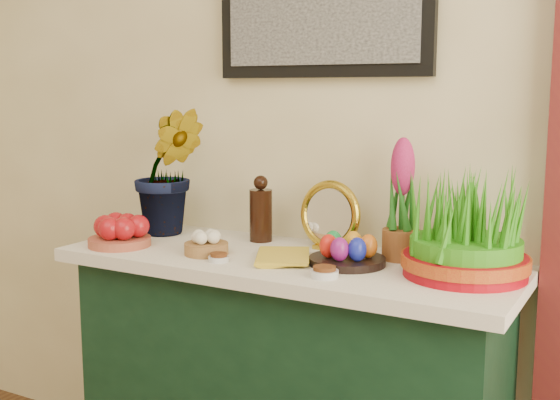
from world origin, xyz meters
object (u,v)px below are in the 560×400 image
(sideboard, at_px, (288,399))
(book, at_px, (256,256))
(hyacinth_green, at_px, (169,151))
(mirror, at_px, (330,216))
(wheatgrass_sabzeh, at_px, (466,232))

(sideboard, xyz_separation_m, book, (-0.06, -0.09, 0.48))
(hyacinth_green, distance_m, mirror, 0.62)
(hyacinth_green, relative_size, book, 2.82)
(sideboard, distance_m, mirror, 0.59)
(book, relative_size, wheatgrass_sabzeh, 0.60)
(mirror, bearing_deg, wheatgrass_sabzeh, -14.86)
(sideboard, height_order, hyacinth_green, hyacinth_green)
(book, bearing_deg, wheatgrass_sabzeh, -14.96)
(book, xyz_separation_m, wheatgrass_sabzeh, (0.59, 0.12, 0.11))
(sideboard, height_order, book, book)
(sideboard, xyz_separation_m, mirror, (0.07, 0.15, 0.57))
(mirror, bearing_deg, sideboard, -114.91)
(hyacinth_green, distance_m, book, 0.57)
(sideboard, bearing_deg, mirror, 65.09)
(sideboard, relative_size, hyacinth_green, 2.22)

